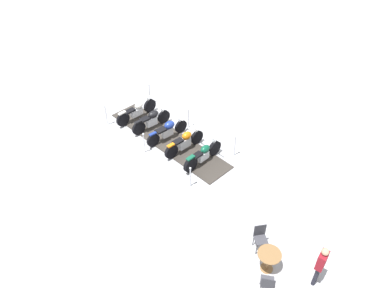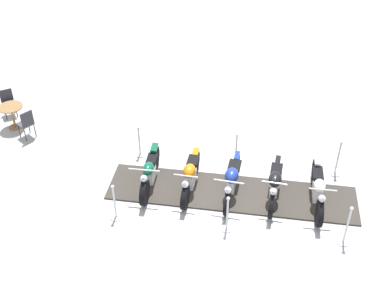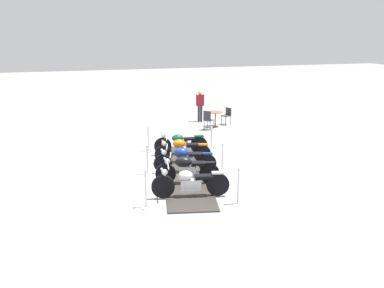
{
  "view_description": "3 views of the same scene",
  "coord_description": "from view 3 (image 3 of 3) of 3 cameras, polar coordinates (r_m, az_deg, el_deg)",
  "views": [
    {
      "loc": [
        -10.18,
        -8.32,
        10.5
      ],
      "look_at": [
        -0.49,
        -1.67,
        0.85
      ],
      "focal_mm": 34.8,
      "sensor_mm": 36.0,
      "label": 1
    },
    {
      "loc": [
        9.88,
        -1.49,
        9.06
      ],
      "look_at": [
        -0.8,
        -1.02,
        1.11
      ],
      "focal_mm": 46.69,
      "sensor_mm": 36.0,
      "label": 2
    },
    {
      "loc": [
        3.65,
        13.24,
        4.83
      ],
      "look_at": [
        -0.62,
        -1.26,
        0.68
      ],
      "focal_mm": 38.94,
      "sensor_mm": 36.0,
      "label": 3
    }
  ],
  "objects": [
    {
      "name": "stanchion_right_rear",
      "position": [
        11.76,
        -6.32,
        -6.99
      ],
      "size": [
        0.33,
        0.33,
        1.15
      ],
      "color": "silver",
      "rests_on": "ground_plane"
    },
    {
      "name": "display_platform",
      "position": [
        14.55,
        -0.95,
        -3.93
      ],
      "size": [
        2.71,
        6.78,
        0.05
      ],
      "primitive_type": "cube",
      "rotation": [
        0.0,
        0.0,
        1.37
      ],
      "color": "#38332D",
      "rests_on": "ground_plane"
    },
    {
      "name": "bystander_person",
      "position": [
        22.54,
        1.11,
        5.61
      ],
      "size": [
        0.4,
        0.23,
        1.69
      ],
      "rotation": [
        0.0,
        0.0,
        1.55
      ],
      "color": "#23232D",
      "rests_on": "ground_plane"
    },
    {
      "name": "motorcycle_copper",
      "position": [
        15.46,
        -1.37,
        -0.91
      ],
      "size": [
        2.07,
        0.75,
        0.96
      ],
      "rotation": [
        0.0,
        0.0,
        -0.23
      ],
      "color": "black",
      "rests_on": "display_platform"
    },
    {
      "name": "stanchion_left_rear",
      "position": [
        11.99,
        6.32,
        -6.7
      ],
      "size": [
        0.35,
        0.35,
        1.11
      ],
      "color": "silver",
      "rests_on": "ground_plane"
    },
    {
      "name": "stanchion_left_front",
      "position": [
        17.27,
        2.67,
        0.2
      ],
      "size": [
        0.33,
        0.33,
        1.01
      ],
      "color": "silver",
      "rests_on": "ground_plane"
    },
    {
      "name": "motorcycle_navy",
      "position": [
        14.39,
        -1.13,
        -2.03
      ],
      "size": [
        2.13,
        0.87,
        0.93
      ],
      "rotation": [
        0.0,
        0.0,
        -0.27
      ],
      "color": "black",
      "rests_on": "display_platform"
    },
    {
      "name": "motorcycle_cream",
      "position": [
        12.32,
        -0.31,
        -5.3
      ],
      "size": [
        2.3,
        0.71,
        1.0
      ],
      "rotation": [
        0.0,
        0.0,
        -0.18
      ],
      "color": "black",
      "rests_on": "display_platform"
    },
    {
      "name": "cafe_table",
      "position": [
        21.43,
        3.22,
        3.91
      ],
      "size": [
        0.74,
        0.74,
        0.78
      ],
      "color": "olive",
      "rests_on": "ground_plane"
    },
    {
      "name": "cafe_chair_near_table",
      "position": [
        22.0,
        4.79,
        4.02
      ],
      "size": [
        0.52,
        0.52,
        0.89
      ],
      "rotation": [
        0.0,
        0.0,
        0.4
      ],
      "color": "#2D2D33",
      "rests_on": "ground_plane"
    },
    {
      "name": "ground_plane",
      "position": [
        14.56,
        -0.95,
        -4.02
      ],
      "size": [
        80.0,
        80.0,
        0.0
      ],
      "primitive_type": "plane",
      "color": "#B2B2B7"
    },
    {
      "name": "cafe_chair_across_table",
      "position": [
        20.71,
        2.21,
        3.45
      ],
      "size": [
        0.57,
        0.57,
        0.98
      ],
      "rotation": [
        0.0,
        0.0,
        -2.37
      ],
      "color": "#2D2D33",
      "rests_on": "ground_plane"
    },
    {
      "name": "stanchion_left_mid",
      "position": [
        14.61,
        4.16,
        -2.69
      ],
      "size": [
        0.36,
        0.36,
        1.06
      ],
      "color": "silver",
      "rests_on": "ground_plane"
    },
    {
      "name": "stanchion_right_front",
      "position": [
        17.12,
        -6.01,
        -0.0
      ],
      "size": [
        0.35,
        0.35,
        1.06
      ],
      "color": "silver",
      "rests_on": "ground_plane"
    },
    {
      "name": "motorcycle_forest",
      "position": [
        16.53,
        -1.61,
        0.08
      ],
      "size": [
        2.12,
        0.79,
        1.0
      ],
      "rotation": [
        0.0,
        0.0,
        -0.17
      ],
      "color": "black",
      "rests_on": "display_platform"
    },
    {
      "name": "motorcycle_black",
      "position": [
        13.35,
        -0.76,
        -3.45
      ],
      "size": [
        2.02,
        0.78,
        0.97
      ],
      "rotation": [
        0.0,
        0.0,
        -0.27
      ],
      "color": "black",
      "rests_on": "display_platform"
    },
    {
      "name": "stanchion_right_mid",
      "position": [
        14.41,
        -6.14,
        -2.7
      ],
      "size": [
        0.28,
        0.28,
        1.07
      ],
      "color": "silver",
      "rests_on": "ground_plane"
    }
  ]
}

